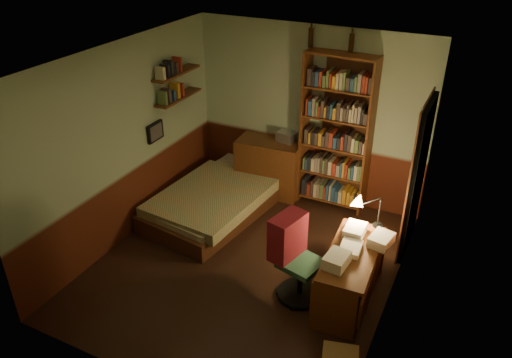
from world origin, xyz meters
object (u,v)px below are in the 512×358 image
at_px(desk_lamp, 380,204).
at_px(bed, 219,189).
at_px(office_chair, 301,265).
at_px(mini_stereo, 287,136).
at_px(bookshelf, 336,134).
at_px(dresser, 269,167).
at_px(desk, 350,276).

bearing_deg(desk_lamp, bed, 153.67).
distance_m(desk_lamp, office_chair, 1.16).
relative_size(bed, mini_stereo, 8.24).
height_order(bookshelf, office_chair, bookshelf).
xyz_separation_m(dresser, office_chair, (1.33, -2.03, 0.02)).
bearing_deg(bed, desk, -16.24).
bearing_deg(desk_lamp, desk, -117.07).
bearing_deg(dresser, office_chair, -60.50).
bearing_deg(desk, bookshelf, 111.05).
relative_size(bed, office_chair, 2.50).
xyz_separation_m(desk, desk_lamp, (0.11, 0.62, 0.63)).
relative_size(dresser, bookshelf, 0.43).
distance_m(bed, desk_lamp, 2.52).
bearing_deg(bookshelf, office_chair, -77.05).
xyz_separation_m(bed, bookshelf, (1.43, 0.88, 0.81)).
xyz_separation_m(dresser, desk, (1.85, -1.82, -0.10)).
height_order(desk, office_chair, office_chair).
relative_size(bookshelf, office_chair, 2.53).
height_order(dresser, mini_stereo, mini_stereo).
height_order(mini_stereo, office_chair, mini_stereo).
bearing_deg(bed, dresser, 69.04).
xyz_separation_m(bed, dresser, (0.44, 0.80, 0.10)).
distance_m(mini_stereo, desk, 2.61).
xyz_separation_m(dresser, desk_lamp, (1.96, -1.20, 0.53)).
bearing_deg(office_chair, mini_stereo, 131.54).
bearing_deg(desk_lamp, dresser, 131.80).
bearing_deg(mini_stereo, dresser, -139.26).
bearing_deg(bookshelf, dresser, -171.33).
relative_size(dresser, mini_stereo, 3.56).
relative_size(bookshelf, desk_lamp, 3.80).
bearing_deg(bookshelf, mini_stereo, -179.22).
xyz_separation_m(mini_stereo, bookshelf, (0.77, -0.04, 0.20)).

